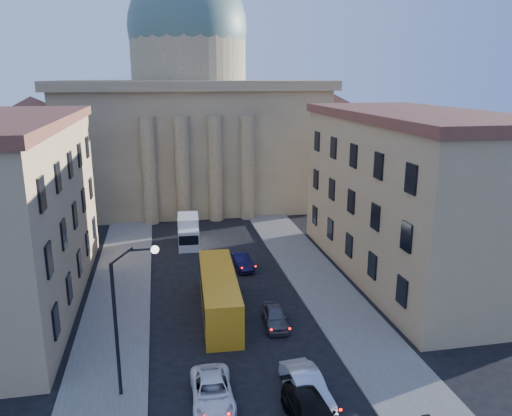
{
  "coord_description": "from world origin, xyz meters",
  "views": [
    {
      "loc": [
        -4.72,
        -17.55,
        17.48
      ],
      "look_at": [
        1.82,
        15.91,
        8.48
      ],
      "focal_mm": 35.0,
      "sensor_mm": 36.0,
      "label": 1
    }
  ],
  "objects_px": {
    "car_right_near": "(307,387)",
    "box_truck": "(188,232)",
    "street_lamp": "(125,310)",
    "city_bus": "(219,293)"
  },
  "relations": [
    {
      "from": "street_lamp",
      "to": "car_right_near",
      "type": "height_order",
      "value": "street_lamp"
    },
    {
      "from": "street_lamp",
      "to": "car_right_near",
      "type": "relative_size",
      "value": 1.84
    },
    {
      "from": "city_bus",
      "to": "box_truck",
      "type": "relative_size",
      "value": 2.03
    },
    {
      "from": "car_right_near",
      "to": "box_truck",
      "type": "distance_m",
      "value": 28.47
    },
    {
      "from": "car_right_near",
      "to": "box_truck",
      "type": "xyz_separation_m",
      "value": [
        -4.76,
        28.06,
        0.63
      ]
    },
    {
      "from": "car_right_near",
      "to": "street_lamp",
      "type": "bearing_deg",
      "value": 161.24
    },
    {
      "from": "city_bus",
      "to": "box_truck",
      "type": "xyz_separation_m",
      "value": [
        -1.26,
        16.69,
        -0.28
      ]
    },
    {
      "from": "car_right_near",
      "to": "city_bus",
      "type": "bearing_deg",
      "value": 101.57
    },
    {
      "from": "street_lamp",
      "to": "car_right_near",
      "type": "bearing_deg",
      "value": -13.23
    },
    {
      "from": "street_lamp",
      "to": "city_bus",
      "type": "relative_size",
      "value": 0.78
    }
  ]
}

